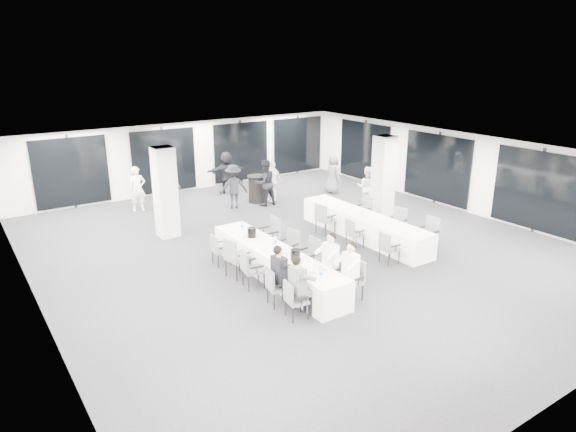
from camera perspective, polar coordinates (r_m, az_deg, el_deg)
name	(u,v)px	position (r m, az deg, el deg)	size (l,w,h in m)	color
room	(303,190)	(15.99, 1.72, 2.92)	(14.04, 16.04, 2.84)	black
column_left	(165,192)	(16.09, -13.47, 2.57)	(0.60, 0.60, 2.80)	silver
column_right	(383,176)	(18.00, 10.54, 4.37)	(0.60, 0.60, 2.80)	silver
banquet_table_main	(276,264)	(13.03, -1.36, -5.35)	(0.90, 5.00, 0.75)	white
banquet_table_side	(363,226)	(15.94, 8.38, -1.12)	(0.90, 5.00, 0.75)	white
cocktail_table	(257,189)	(19.55, -3.47, 3.05)	(0.74, 0.74, 1.03)	black
chair_main_left_near	(294,298)	(11.08, 0.63, -9.07)	(0.50, 0.53, 0.86)	#54575C
chair_main_left_second	(275,285)	(11.61, -1.43, -7.64)	(0.52, 0.55, 0.90)	#54575C
chair_main_left_mid	(250,267)	(12.46, -4.25, -5.66)	(0.55, 0.59, 0.96)	#54575C
chair_main_left_fourth	(235,255)	(13.04, -5.94, -4.38)	(0.61, 0.65, 1.04)	#54575C
chair_main_left_far	(219,248)	(13.86, -7.72, -3.54)	(0.44, 0.50, 0.86)	#54575C
chair_main_right_near	(353,278)	(11.97, 7.27, -6.80)	(0.51, 0.56, 0.95)	#54575C
chair_main_right_second	(333,269)	(12.48, 5.06, -5.85)	(0.47, 0.52, 0.88)	#54575C
chair_main_right_mid	(310,254)	(13.14, 2.51, -4.28)	(0.50, 0.56, 0.98)	#54575C
chair_main_right_fourth	(290,245)	(13.84, 0.22, -3.21)	(0.55, 0.58, 0.93)	#54575C
chair_main_right_far	(271,232)	(14.60, -1.93, -1.84)	(0.55, 0.60, 1.03)	#54575C
chair_side_left_near	(388,246)	(14.10, 11.03, -3.30)	(0.47, 0.52, 0.88)	#54575C
chair_side_left_mid	(353,232)	(15.06, 7.25, -1.76)	(0.47, 0.51, 0.86)	#54575C
chair_side_left_far	(324,217)	(16.02, 4.00, -0.14)	(0.57, 0.61, 1.00)	#54575C
chair_side_right_near	(429,232)	(15.25, 15.44, -1.71)	(0.51, 0.57, 0.99)	#54575C
chair_side_right_mid	(398,221)	(16.03, 12.10, -0.58)	(0.58, 0.61, 0.96)	#54575C
chair_side_right_far	(364,209)	(17.06, 8.46, 0.76)	(0.55, 0.59, 0.96)	#54575C
seated_guest_a	(300,282)	(11.01, 1.35, -7.39)	(0.50, 0.38, 1.44)	#56595D
seated_guest_b	(281,271)	(11.55, -0.74, -6.13)	(0.50, 0.38, 1.44)	black
seated_guest_c	(348,268)	(11.76, 6.72, -5.81)	(0.50, 0.38, 1.44)	white
seated_guest_d	(328,258)	(12.27, 4.50, -4.70)	(0.50, 0.38, 1.44)	white
standing_guest_a	(175,189)	(18.37, -12.45, 2.93)	(0.66, 0.53, 1.81)	black
standing_guest_b	(265,180)	(18.98, -2.59, 4.03)	(0.94, 0.57, 1.95)	black
standing_guest_c	(233,184)	(18.75, -6.08, 3.58)	(1.18, 0.60, 1.83)	black
standing_guest_d	(272,178)	(19.54, -1.74, 4.21)	(1.06, 0.59, 1.80)	white
standing_guest_e	(333,171)	(20.80, 5.01, 5.03)	(0.88, 0.54, 1.83)	#56595D
standing_guest_f	(227,170)	(20.87, -6.84, 5.14)	(1.76, 0.68, 1.92)	black
standing_guest_g	(137,186)	(19.11, -16.43, 3.22)	(0.67, 0.54, 1.83)	white
standing_guest_h	(367,184)	(18.96, 8.77, 3.48)	(0.84, 0.51, 1.73)	white
ice_bucket_near	(295,255)	(12.26, 0.82, -4.31)	(0.23, 0.23, 0.26)	black
ice_bucket_far	(252,232)	(13.76, -4.05, -1.84)	(0.23, 0.23, 0.26)	black
water_bottle_a	(321,272)	(11.37, 3.67, -6.25)	(0.08, 0.08, 0.24)	silver
water_bottle_b	(276,241)	(13.18, -1.39, -2.76)	(0.07, 0.07, 0.23)	silver
water_bottle_c	(242,225)	(14.40, -5.10, -1.01)	(0.07, 0.07, 0.23)	silver
plate_a	(312,273)	(11.60, 2.64, -6.31)	(0.22, 0.22, 0.03)	white
plate_b	(323,270)	(11.75, 3.94, -6.01)	(0.19, 0.19, 0.03)	white
plate_c	(287,253)	(12.65, -0.14, -4.18)	(0.22, 0.22, 0.03)	white
wine_glass	(331,270)	(11.40, 4.77, -6.02)	(0.08, 0.08, 0.21)	silver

